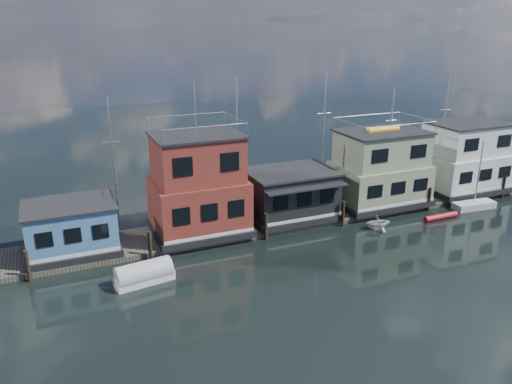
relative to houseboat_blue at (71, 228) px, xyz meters
name	(u,v)px	position (x,y,z in m)	size (l,w,h in m)	color
ground	(379,284)	(18.00, -12.00, -2.21)	(160.00, 160.00, 0.00)	black
dock	(295,217)	(18.00, 0.00, -2.01)	(48.00, 5.00, 0.40)	#595147
houseboat_blue	(71,228)	(0.00, 0.00, 0.00)	(6.40, 4.90, 3.66)	black
houseboat_red	(198,187)	(9.50, 0.00, 1.90)	(7.40, 5.90, 11.86)	black
houseboat_dark	(290,194)	(17.50, -0.02, 0.21)	(7.40, 6.10, 4.06)	black
houseboat_green	(380,169)	(26.50, 0.00, 1.34)	(8.40, 5.90, 7.03)	black
houseboat_white	(465,158)	(36.50, 0.00, 1.33)	(8.40, 5.90, 6.66)	black
pilings	(307,220)	(17.67, -2.80, -1.11)	(42.28, 0.28, 2.20)	#2D2116
background_masts	(312,137)	(22.76, 6.00, 3.35)	(36.40, 0.16, 12.00)	silver
red_kayak	(441,217)	(29.62, -4.85, -1.96)	(0.49, 0.49, 3.37)	red
day_sailer	(474,204)	(34.26, -3.96, -1.82)	(4.05, 1.63, 6.25)	silver
tarp_runabout	(144,274)	(3.93, -5.83, -1.63)	(3.99, 2.07, 1.54)	silver
dinghy_white	(378,222)	(23.34, -4.45, -1.61)	(1.94, 2.25, 1.18)	silver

